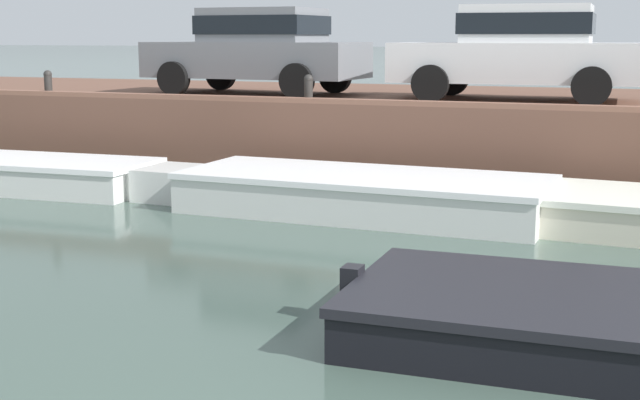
% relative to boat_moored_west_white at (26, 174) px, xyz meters
% --- Properties ---
extents(ground_plane, '(400.00, 400.00, 0.00)m').
position_rel_boat_moored_west_white_xyz_m(ground_plane, '(7.40, -3.58, -0.25)').
color(ground_plane, '#42564C').
extents(far_quay_wall, '(60.00, 6.00, 1.37)m').
position_rel_boat_moored_west_white_xyz_m(far_quay_wall, '(7.40, 4.58, 0.44)').
color(far_quay_wall, brown).
rests_on(far_quay_wall, ground).
extents(far_wall_coping, '(60.00, 0.24, 0.08)m').
position_rel_boat_moored_west_white_xyz_m(far_wall_coping, '(7.40, 1.70, 1.17)').
color(far_wall_coping, brown).
rests_on(far_wall_coping, far_quay_wall).
extents(boat_moored_west_white, '(5.61, 1.83, 0.50)m').
position_rel_boat_moored_west_white_xyz_m(boat_moored_west_white, '(0.00, 0.00, 0.00)').
color(boat_moored_west_white, white).
rests_on(boat_moored_west_white, ground).
extents(boat_moored_central_white, '(6.05, 2.15, 0.56)m').
position_rel_boat_moored_west_white_xyz_m(boat_moored_central_white, '(5.45, -0.01, 0.03)').
color(boat_moored_central_white, white).
rests_on(boat_moored_central_white, ground).
extents(car_leftmost_grey, '(4.03, 2.03, 1.54)m').
position_rel_boat_moored_west_white_xyz_m(car_leftmost_grey, '(2.53, 3.46, 1.97)').
color(car_leftmost_grey, slate).
rests_on(car_leftmost_grey, far_quay_wall).
extents(car_left_inner_white, '(4.04, 2.12, 1.54)m').
position_rel_boat_moored_west_white_xyz_m(car_left_inner_white, '(7.25, 3.47, 1.97)').
color(car_left_inner_white, white).
rests_on(car_left_inner_white, far_quay_wall).
extents(mooring_bollard_west, '(0.15, 0.15, 0.44)m').
position_rel_boat_moored_west_white_xyz_m(mooring_bollard_west, '(-0.88, 1.83, 1.37)').
color(mooring_bollard_west, '#2D2B28').
rests_on(mooring_bollard_west, far_quay_wall).
extents(mooring_bollard_mid, '(0.15, 0.15, 0.44)m').
position_rel_boat_moored_west_white_xyz_m(mooring_bollard_mid, '(4.16, 1.83, 1.37)').
color(mooring_bollard_mid, '#2D2B28').
rests_on(mooring_bollard_mid, far_quay_wall).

